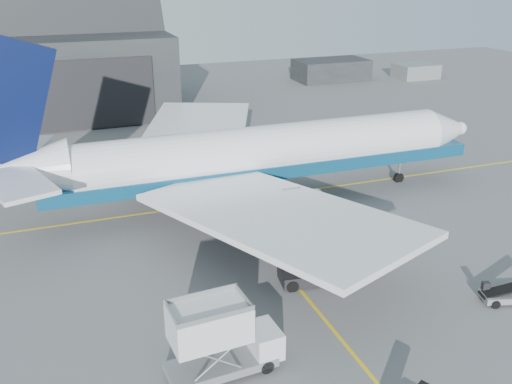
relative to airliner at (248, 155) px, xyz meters
name	(u,v)px	position (x,y,z in m)	size (l,w,h in m)	color
ground	(317,310)	(-1.77, -18.85, -4.89)	(200.00, 200.00, 0.00)	#565659
taxi_lines	(253,232)	(-1.77, -6.19, -4.88)	(80.00, 42.12, 0.02)	gold
distant_bldg_a	(330,80)	(36.23, 53.15, -4.89)	(14.00, 8.00, 4.00)	black
distant_bldg_b	(415,78)	(53.23, 49.15, -4.89)	(8.00, 6.00, 2.80)	slate
airliner	(248,155)	(0.00, 0.00, 0.00)	(49.85, 48.34, 17.49)	white
catering_truck	(220,339)	(-9.68, -22.57, -2.61)	(6.71, 2.91, 4.51)	slate
pushback_tug	(309,274)	(-0.72, -15.30, -4.20)	(4.26, 2.87, 1.84)	black
traffic_cone	(246,329)	(-7.06, -19.42, -4.66)	(0.34, 0.34, 0.49)	#F03607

